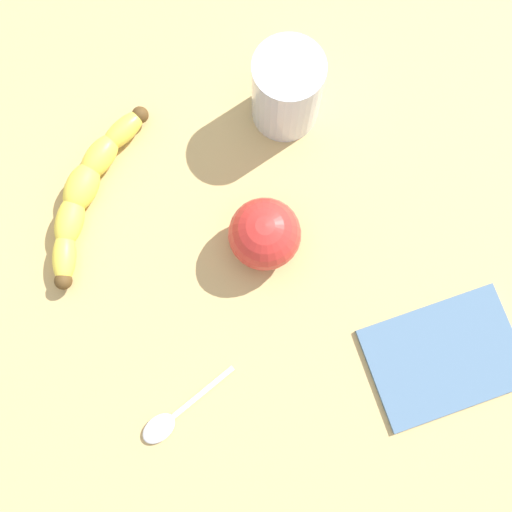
# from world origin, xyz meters

# --- Properties ---
(wooden_tabletop) EXTENTS (1.20, 1.20, 0.03)m
(wooden_tabletop) POSITION_xyz_m (0.00, 0.00, 0.01)
(wooden_tabletop) COLOR tan
(wooden_tabletop) RESTS_ON ground
(banana) EXTENTS (0.11, 0.19, 0.03)m
(banana) POSITION_xyz_m (-0.11, 0.01, 0.05)
(banana) COLOR yellow
(banana) RESTS_ON wooden_tabletop
(smoothie_glass) EXTENTS (0.07, 0.07, 0.10)m
(smoothie_glass) POSITION_xyz_m (0.10, 0.08, 0.08)
(smoothie_glass) COLOR silver
(smoothie_glass) RESTS_ON wooden_tabletop
(apple_fruit) EXTENTS (0.07, 0.07, 0.07)m
(apple_fruit) POSITION_xyz_m (0.07, -0.06, 0.07)
(apple_fruit) COLOR red
(apple_fruit) RESTS_ON wooden_tabletop
(teaspoon) EXTENTS (0.10, 0.07, 0.01)m
(teaspoon) POSITION_xyz_m (-0.05, -0.24, 0.03)
(teaspoon) COLOR silver
(teaspoon) RESTS_ON wooden_tabletop
(folded_napkin) EXTENTS (0.17, 0.14, 0.01)m
(folded_napkin) POSITION_xyz_m (0.24, -0.20, 0.03)
(folded_napkin) COLOR slate
(folded_napkin) RESTS_ON wooden_tabletop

